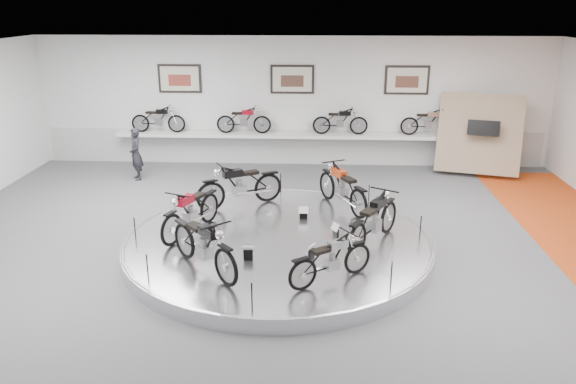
{
  "coord_description": "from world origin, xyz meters",
  "views": [
    {
      "loc": [
        0.75,
        -10.46,
        4.99
      ],
      "look_at": [
        0.19,
        0.6,
        1.21
      ],
      "focal_mm": 35.0,
      "sensor_mm": 36.0,
      "label": 1
    }
  ],
  "objects_px": {
    "bike_a": "(342,187)",
    "bike_b": "(240,185)",
    "display_platform": "(278,244)",
    "bike_f": "(374,220)",
    "visitor": "(136,154)",
    "bike_e": "(331,259)",
    "bike_c": "(191,211)",
    "shelf": "(292,135)",
    "bike_d": "(204,244)"
  },
  "relations": [
    {
      "from": "bike_f",
      "to": "bike_e",
      "type": "bearing_deg",
      "value": -177.68
    },
    {
      "from": "bike_f",
      "to": "visitor",
      "type": "relative_size",
      "value": 1.18
    },
    {
      "from": "shelf",
      "to": "bike_e",
      "type": "xyz_separation_m",
      "value": [
        1.05,
        -8.28,
        -0.26
      ]
    },
    {
      "from": "bike_b",
      "to": "bike_e",
      "type": "relative_size",
      "value": 1.24
    },
    {
      "from": "bike_b",
      "to": "bike_f",
      "type": "xyz_separation_m",
      "value": [
        2.98,
        -2.09,
        -0.01
      ]
    },
    {
      "from": "bike_a",
      "to": "bike_f",
      "type": "bearing_deg",
      "value": 166.41
    },
    {
      "from": "bike_b",
      "to": "visitor",
      "type": "distance_m",
      "value": 4.52
    },
    {
      "from": "visitor",
      "to": "bike_f",
      "type": "bearing_deg",
      "value": 22.04
    },
    {
      "from": "display_platform",
      "to": "bike_f",
      "type": "height_order",
      "value": "bike_f"
    },
    {
      "from": "display_platform",
      "to": "bike_c",
      "type": "height_order",
      "value": "bike_c"
    },
    {
      "from": "shelf",
      "to": "bike_c",
      "type": "xyz_separation_m",
      "value": [
        -1.85,
        -6.26,
        -0.19
      ]
    },
    {
      "from": "bike_e",
      "to": "visitor",
      "type": "bearing_deg",
      "value": 94.42
    },
    {
      "from": "bike_e",
      "to": "display_platform",
      "type": "bearing_deg",
      "value": 83.95
    },
    {
      "from": "bike_e",
      "to": "bike_f",
      "type": "distance_m",
      "value": 1.87
    },
    {
      "from": "display_platform",
      "to": "bike_e",
      "type": "distance_m",
      "value": 2.23
    },
    {
      "from": "bike_e",
      "to": "visitor",
      "type": "distance_m",
      "value": 8.66
    },
    {
      "from": "display_platform",
      "to": "bike_f",
      "type": "xyz_separation_m",
      "value": [
        1.94,
        -0.24,
        0.68
      ]
    },
    {
      "from": "bike_d",
      "to": "bike_e",
      "type": "distance_m",
      "value": 2.3
    },
    {
      "from": "bike_f",
      "to": "visitor",
      "type": "xyz_separation_m",
      "value": [
        -6.41,
        5.03,
        -0.07
      ]
    },
    {
      "from": "bike_c",
      "to": "bike_d",
      "type": "relative_size",
      "value": 0.96
    },
    {
      "from": "bike_e",
      "to": "bike_f",
      "type": "height_order",
      "value": "bike_f"
    },
    {
      "from": "bike_d",
      "to": "bike_e",
      "type": "xyz_separation_m",
      "value": [
        2.28,
        -0.29,
        -0.09
      ]
    },
    {
      "from": "bike_c",
      "to": "bike_a",
      "type": "bearing_deg",
      "value": 139.97
    },
    {
      "from": "bike_e",
      "to": "bike_b",
      "type": "bearing_deg",
      "value": 84.03
    },
    {
      "from": "shelf",
      "to": "bike_c",
      "type": "bearing_deg",
      "value": -106.47
    },
    {
      "from": "bike_b",
      "to": "bike_d",
      "type": "relative_size",
      "value": 1.02
    },
    {
      "from": "bike_a",
      "to": "visitor",
      "type": "bearing_deg",
      "value": 34.82
    },
    {
      "from": "bike_a",
      "to": "bike_d",
      "type": "xyz_separation_m",
      "value": [
        -2.63,
        -3.41,
        -0.0
      ]
    },
    {
      "from": "shelf",
      "to": "bike_d",
      "type": "height_order",
      "value": "bike_d"
    },
    {
      "from": "bike_c",
      "to": "bike_f",
      "type": "distance_m",
      "value": 3.81
    },
    {
      "from": "bike_a",
      "to": "bike_b",
      "type": "relative_size",
      "value": 0.98
    },
    {
      "from": "shelf",
      "to": "bike_b",
      "type": "height_order",
      "value": "bike_b"
    },
    {
      "from": "shelf",
      "to": "bike_a",
      "type": "height_order",
      "value": "bike_a"
    },
    {
      "from": "display_platform",
      "to": "bike_a",
      "type": "bearing_deg",
      "value": 52.58
    },
    {
      "from": "bike_d",
      "to": "visitor",
      "type": "xyz_separation_m",
      "value": [
        -3.24,
        6.38,
        -0.07
      ]
    },
    {
      "from": "bike_c",
      "to": "display_platform",
      "type": "bearing_deg",
      "value": 108.19
    },
    {
      "from": "bike_b",
      "to": "bike_f",
      "type": "height_order",
      "value": "bike_b"
    },
    {
      "from": "shelf",
      "to": "visitor",
      "type": "xyz_separation_m",
      "value": [
        -4.47,
        -1.61,
        -0.23
      ]
    },
    {
      "from": "bike_f",
      "to": "visitor",
      "type": "distance_m",
      "value": 8.15
    },
    {
      "from": "display_platform",
      "to": "bike_a",
      "type": "xyz_separation_m",
      "value": [
        1.4,
        1.82,
        0.68
      ]
    },
    {
      "from": "shelf",
      "to": "bike_c",
      "type": "distance_m",
      "value": 6.53
    },
    {
      "from": "bike_d",
      "to": "bike_e",
      "type": "height_order",
      "value": "bike_d"
    },
    {
      "from": "bike_e",
      "to": "bike_f",
      "type": "relative_size",
      "value": 0.82
    },
    {
      "from": "bike_b",
      "to": "bike_d",
      "type": "height_order",
      "value": "bike_b"
    },
    {
      "from": "visitor",
      "to": "display_platform",
      "type": "bearing_deg",
      "value": 13.18
    },
    {
      "from": "display_platform",
      "to": "shelf",
      "type": "xyz_separation_m",
      "value": [
        0.0,
        6.4,
        0.85
      ]
    },
    {
      "from": "bike_b",
      "to": "bike_f",
      "type": "distance_m",
      "value": 3.64
    },
    {
      "from": "bike_a",
      "to": "display_platform",
      "type": "bearing_deg",
      "value": 114.21
    },
    {
      "from": "shelf",
      "to": "bike_a",
      "type": "relative_size",
      "value": 6.05
    },
    {
      "from": "display_platform",
      "to": "bike_a",
      "type": "distance_m",
      "value": 2.4
    }
  ]
}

